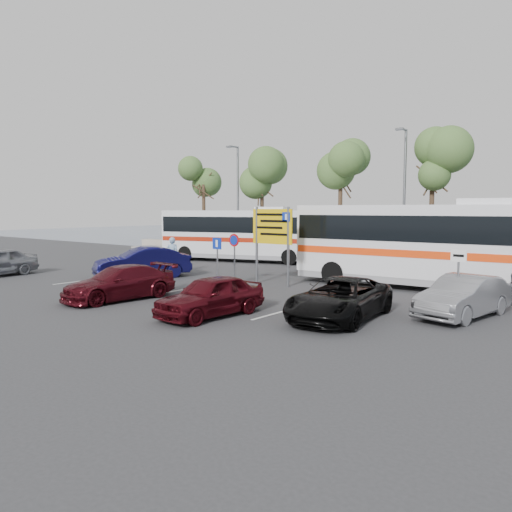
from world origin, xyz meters
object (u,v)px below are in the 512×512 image
Objects in this scene: car_maroon at (119,283)px; suv_black at (340,299)px; coach_bus_left at (248,236)px; coach_bus_right at (439,248)px; street_lamp_left at (237,194)px; car_red at (211,296)px; car_silver_b at (464,296)px; street_lamp_right at (404,190)px; pedestrian_near at (172,255)px; direction_sign at (272,232)px; car_blue at (143,262)px.

car_maroon is 8.67m from suv_black.
coach_bus_left is 0.93× the size of coach_bus_right.
street_lamp_left reaches higher than car_red.
car_silver_b is (3.00, 2.73, 0.02)m from suv_black.
car_silver_b reaches higher than car_red.
street_lamp_left is 22.85m from suv_black.
pedestrian_near is (-8.91, -10.22, -3.61)m from street_lamp_right.
street_lamp_right is 10.38m from coach_bus_left.
suv_black is (17.00, -14.75, -3.94)m from street_lamp_left.
coach_bus_right is at bearing 26.95° from direction_sign.
coach_bus_right is (17.50, -7.02, -2.78)m from street_lamp_left.
street_lamp_right is (13.00, 0.00, 0.00)m from street_lamp_left.
street_lamp_left is at bearing 131.57° from car_red.
direction_sign is 0.76× the size of suv_black.
suv_black is at bearing 20.45° from car_maroon.
coach_bus_left is 17.23m from car_red.
car_blue is 12.78m from suv_black.
street_lamp_left is at bearing 158.14° from coach_bus_right.
car_silver_b is at bearing 40.71° from car_red.
car_silver_b is at bearing -31.00° from street_lamp_left.
street_lamp_left is 1.69× the size of suv_black.
car_red is at bearing -69.56° from direction_sign.
car_silver_b reaches higher than car_maroon.
street_lamp_left is 0.63× the size of coach_bus_right.
coach_bus_right reaches higher than car_blue.
car_silver_b is (6.50, 5.00, 0.01)m from car_red.
direction_sign is at bearing 42.43° from car_blue.
suv_black is at bearing -36.46° from direction_sign.
coach_bus_right reaches higher than pedestrian_near.
coach_bus_right is 2.67× the size of car_blue.
car_silver_b is (15.59, 0.51, -0.10)m from car_blue.
direction_sign is (-2.00, -10.32, -2.17)m from street_lamp_right.
car_blue is 10.13m from car_red.
car_blue is at bearing -84.51° from coach_bus_left.
direction_sign is 0.87× the size of car_silver_b.
car_red is at bearing -2.39° from car_blue.
street_lamp_right is 2.02× the size of car_red.
street_lamp_left is 19.06m from coach_bus_right.
direction_sign is 9.32m from car_silver_b.
direction_sign is at bearing 137.01° from suv_black.
coach_bus_left is 2.87× the size of car_silver_b.
car_silver_b is at bearing -28.61° from coach_bus_left.
street_lamp_right is 2.23× the size of direction_sign.
direction_sign is 7.66m from suv_black.
coach_bus_right is 10.83m from car_red.
street_lamp_right is 1.77× the size of car_maroon.
coach_bus_left is 3.00× the size of car_red.
direction_sign is at bearing -100.94° from street_lamp_right.
suv_black is 2.40× the size of pedestrian_near.
suv_black is at bearing -40.99° from coach_bus_left.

